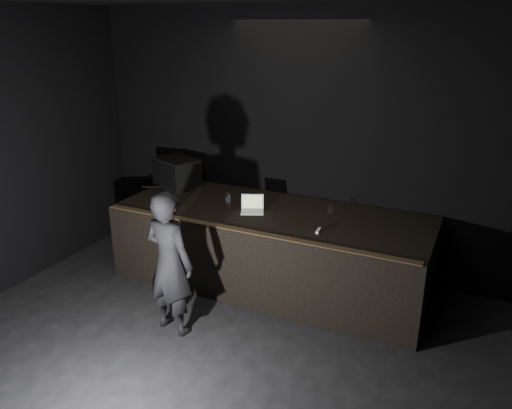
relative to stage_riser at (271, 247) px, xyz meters
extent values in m
cube|color=black|center=(0.00, 0.77, 1.25)|extent=(6.00, 0.10, 3.50)
cube|color=black|center=(0.00, 0.00, 0.00)|extent=(4.00, 1.50, 1.00)
cube|color=brown|center=(0.00, -0.71, 0.51)|extent=(3.92, 0.10, 0.01)
cube|color=black|center=(-1.67, 0.37, 0.71)|extent=(0.75, 0.64, 0.42)
cube|color=black|center=(-1.76, 0.16, 0.71)|extent=(0.55, 0.24, 0.36)
cylinder|color=black|center=(-1.70, 0.31, 0.51)|extent=(0.81, 0.45, 0.02)
cube|color=white|center=(-0.21, -0.13, 0.51)|extent=(0.34, 0.30, 0.01)
cube|color=silver|center=(-0.21, -0.13, 0.52)|extent=(0.27, 0.20, 0.00)
cube|color=white|center=(-0.26, -0.02, 0.60)|extent=(0.28, 0.17, 0.18)
cube|color=#B0E142|center=(-0.26, -0.02, 0.60)|extent=(0.25, 0.14, 0.15)
cylinder|color=silver|center=(-0.60, -0.04, 0.59)|extent=(0.07, 0.07, 0.17)
cylinder|color=#1B3B94|center=(-0.60, -0.04, 0.59)|extent=(0.07, 0.07, 0.08)
cylinder|color=#A7100F|center=(-0.60, -0.04, 0.55)|extent=(0.07, 0.07, 0.01)
cylinder|color=white|center=(0.70, 0.25, 0.55)|extent=(0.08, 0.08, 0.10)
cube|color=silver|center=(0.75, -0.36, 0.51)|extent=(0.05, 0.15, 0.03)
imported|color=black|center=(-0.56, -1.47, 0.32)|extent=(0.65, 0.48, 1.64)
camera|label=1|loc=(2.36, -5.44, 2.76)|focal=35.00mm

